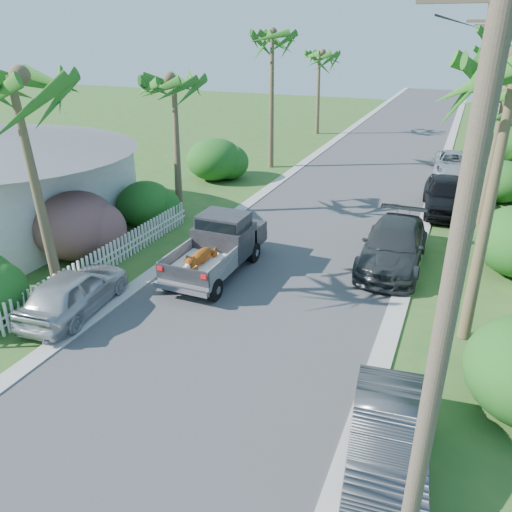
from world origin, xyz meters
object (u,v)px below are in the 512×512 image
at_px(parked_car_rm, 393,246).
at_px(utility_pole_a, 442,337).
at_px(parked_car_rd, 454,164).
at_px(palm_r_b, 506,90).
at_px(parked_car_ln, 74,292).
at_px(palm_l_d, 320,53).
at_px(utility_pole_b, 472,132).
at_px(palm_l_a, 15,77).
at_px(palm_r_c, 500,30).
at_px(parked_car_rn, 387,444).
at_px(palm_l_b, 172,79).
at_px(palm_r_d, 496,49).
at_px(pickup_truck, 221,244).
at_px(utility_pole_c, 477,91).
at_px(palm_l_c, 272,34).
at_px(parked_car_rf, 446,195).
at_px(utility_pole_d, 480,74).

distance_m(parked_car_rm, utility_pole_a, 12.68).
bearing_deg(parked_car_rd, palm_r_b, -83.30).
bearing_deg(palm_r_b, parked_car_ln, -133.09).
distance_m(palm_l_d, utility_pole_b, 24.31).
xyz_separation_m(palm_l_a, palm_r_c, (12.40, 23.00, 1.18)).
bearing_deg(palm_l_a, palm_r_b, 43.15).
xyz_separation_m(parked_car_rn, parked_car_rm, (-1.40, 9.88, 0.09)).
bearing_deg(parked_car_rn, palm_l_b, 127.38).
relative_size(parked_car_rn, palm_r_d, 0.52).
relative_size(palm_r_c, utility_pole_b, 1.04).
xyz_separation_m(pickup_truck, utility_pole_c, (7.80, 20.83, 3.59)).
xyz_separation_m(palm_l_c, utility_pole_b, (11.60, -9.00, -3.31)).
xyz_separation_m(parked_car_rf, palm_r_c, (1.20, 8.94, 7.25)).
height_order(palm_l_b, palm_l_d, palm_l_d).
distance_m(palm_l_d, utility_pole_c, 13.63).
distance_m(parked_car_rf, palm_l_b, 13.89).
bearing_deg(palm_l_c, parked_car_rf, -24.17).
bearing_deg(pickup_truck, palm_l_b, 133.60).
bearing_deg(palm_l_d, palm_r_b, -55.41).
xyz_separation_m(parked_car_rd, utility_pole_c, (0.60, 3.59, 3.91)).
relative_size(parked_car_rn, parked_car_ln, 1.00).
bearing_deg(parked_car_ln, utility_pole_a, 150.54).
bearing_deg(parked_car_rn, palm_l_d, 101.46).
bearing_deg(parked_car_rd, utility_pole_a, -91.65).
xyz_separation_m(palm_l_d, palm_r_d, (13.00, 6.00, 0.29)).
relative_size(palm_l_c, palm_r_c, 0.98).
distance_m(parked_car_rn, utility_pole_a, 4.45).
distance_m(palm_r_c, utility_pole_b, 13.48).
distance_m(parked_car_rd, utility_pole_c, 5.34).
distance_m(parked_car_rm, utility_pole_d, 33.35).
bearing_deg(utility_pole_a, palm_l_a, 157.04).
distance_m(palm_r_c, utility_pole_c, 4.08).
height_order(parked_car_ln, palm_l_a, palm_l_a).
distance_m(parked_car_rd, utility_pole_d, 19.01).
relative_size(utility_pole_a, utility_pole_b, 1.00).
distance_m(pickup_truck, palm_r_c, 21.81).
relative_size(palm_l_c, palm_r_b, 1.28).
xyz_separation_m(palm_r_b, utility_pole_b, (-1.00, -2.00, -1.35)).
bearing_deg(parked_car_rf, parked_car_ln, -130.95).
bearing_deg(palm_l_b, utility_pole_d, 68.20).
height_order(parked_car_rn, palm_r_c, palm_r_c).
height_order(parked_car_rm, palm_r_b, palm_r_b).
bearing_deg(palm_l_a, parked_car_rn, -14.77).
bearing_deg(palm_l_b, palm_r_c, 47.12).
bearing_deg(palm_r_d, palm_r_c, -91.23).
height_order(pickup_truck, utility_pole_d, utility_pole_d).
relative_size(parked_car_rd, utility_pole_c, 0.55).
bearing_deg(palm_l_d, palm_l_c, -87.61).
relative_size(parked_car_ln, utility_pole_a, 0.46).
bearing_deg(utility_pole_b, palm_l_a, -139.72).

